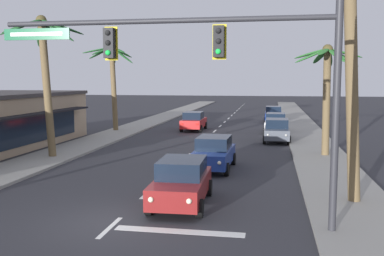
{
  "coord_description": "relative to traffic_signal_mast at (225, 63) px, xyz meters",
  "views": [
    {
      "loc": [
        4.86,
        -13.26,
        4.6
      ],
      "look_at": [
        1.06,
        8.0,
        2.2
      ],
      "focal_mm": 41.22,
      "sensor_mm": 36.0,
      "label": 1
    }
  ],
  "objects": [
    {
      "name": "ground_plane",
      "position": [
        -3.49,
        0.08,
        -5.08
      ],
      "size": [
        220.0,
        220.0,
        0.0
      ],
      "primitive_type": "plane",
      "color": "#2D2D33"
    },
    {
      "name": "sidewalk_right",
      "position": [
        4.31,
        20.08,
        -5.01
      ],
      "size": [
        3.2,
        110.0,
        0.14
      ],
      "primitive_type": "cube",
      "color": "gray",
      "rests_on": "ground"
    },
    {
      "name": "sidewalk_left",
      "position": [
        -11.29,
        20.08,
        -5.01
      ],
      "size": [
        3.2,
        110.0,
        0.14
      ],
      "primitive_type": "cube",
      "color": "gray",
      "rests_on": "ground"
    },
    {
      "name": "lane_markings",
      "position": [
        -3.03,
        20.08,
        -5.07
      ],
      "size": [
        4.28,
        88.8,
        0.01
      ],
      "color": "silver",
      "rests_on": "ground"
    },
    {
      "name": "traffic_signal_mast",
      "position": [
        0.0,
        0.0,
        0.0
      ],
      "size": [
        10.49,
        0.41,
        7.3
      ],
      "color": "#2D2D33",
      "rests_on": "ground"
    },
    {
      "name": "sedan_lead_at_stop_bar",
      "position": [
        -1.8,
        2.35,
        -4.22
      ],
      "size": [
        2.05,
        4.49,
        1.68
      ],
      "color": "maroon",
      "rests_on": "ground"
    },
    {
      "name": "sedan_third_in_queue",
      "position": [
        -1.46,
        8.93,
        -4.22
      ],
      "size": [
        2.05,
        4.49,
        1.68
      ],
      "color": "navy",
      "rests_on": "ground"
    },
    {
      "name": "sedan_oncoming_far",
      "position": [
        -5.43,
        25.74,
        -4.22
      ],
      "size": [
        1.95,
        4.45,
        1.68
      ],
      "color": "red",
      "rests_on": "ground"
    },
    {
      "name": "sedan_parked_nearest_kerb",
      "position": [
        1.69,
        35.15,
        -4.22
      ],
      "size": [
        1.96,
        4.46,
        1.68
      ],
      "color": "navy",
      "rests_on": "ground"
    },
    {
      "name": "sedan_parked_mid_kerb",
      "position": [
        1.86,
        19.74,
        -4.22
      ],
      "size": [
        1.98,
        4.46,
        1.68
      ],
      "color": "#4C515B",
      "rests_on": "ground"
    },
    {
      "name": "sedan_parked_far_kerb",
      "position": [
        1.82,
        25.39,
        -4.22
      ],
      "size": [
        2.03,
        4.48,
        1.68
      ],
      "color": "silver",
      "rests_on": "ground"
    },
    {
      "name": "palm_left_second",
      "position": [
        -11.39,
        10.33,
        0.58
      ],
      "size": [
        4.64,
        4.81,
        8.22
      ],
      "color": "brown",
      "rests_on": "ground"
    },
    {
      "name": "palm_left_third",
      "position": [
        -12.27,
        23.63,
        0.1
      ],
      "size": [
        4.53,
        4.62,
        7.61
      ],
      "color": "brown",
      "rests_on": "ground"
    },
    {
      "name": "palm_right_nearest",
      "position": [
        4.14,
        3.49,
        1.12
      ],
      "size": [
        3.03,
        3.11,
        9.82
      ],
      "color": "brown",
      "rests_on": "ground"
    },
    {
      "name": "palm_right_second",
      "position": [
        4.59,
        13.62,
        -0.42
      ],
      "size": [
        3.97,
        3.91,
        6.61
      ],
      "color": "brown",
      "rests_on": "ground"
    }
  ]
}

